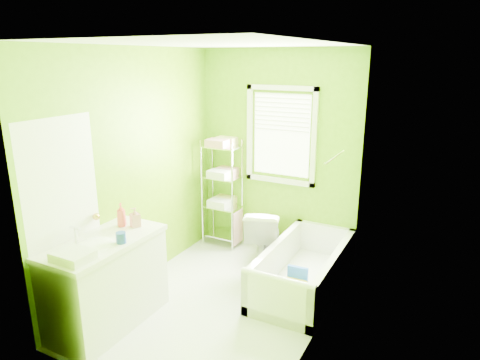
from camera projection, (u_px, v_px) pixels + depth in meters
The scene contains 9 objects.
ground at pixel (222, 300), 4.53m from camera, with size 2.90×2.90×0.00m, color silver.
room_envelope at pixel (220, 159), 4.11m from camera, with size 2.14×2.94×2.62m.
window at pixel (281, 130), 5.28m from camera, with size 0.92×0.05×1.22m.
door at pixel (66, 227), 3.87m from camera, with size 0.09×0.80×2.00m.
right_wall_decor at pixel (322, 197), 3.69m from camera, with size 0.04×1.48×1.17m.
bathtub at pixel (303, 275), 4.73m from camera, with size 0.74×1.60×0.52m.
toilet at pixel (263, 236), 5.27m from camera, with size 0.41×0.72×0.73m, color white.
vanity at pixel (106, 280), 4.03m from camera, with size 0.59×1.16×1.11m.
wire_shelf_unit at pixel (223, 182), 5.67m from camera, with size 0.50×0.39×1.48m.
Camera 1 is at (2.03, -3.46, 2.49)m, focal length 32.00 mm.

